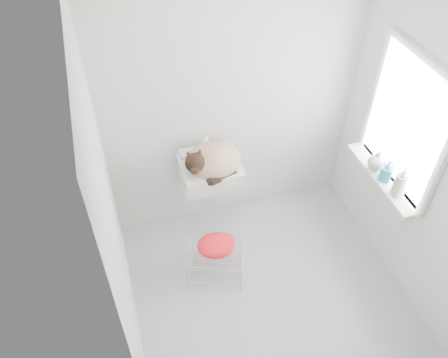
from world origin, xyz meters
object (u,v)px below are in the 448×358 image
object	(u,v)px
sink	(210,164)
bottle_a	(396,195)
bottle_b	(384,180)
bottle_c	(375,168)
wire_rack	(216,262)
cat	(212,161)

from	to	relation	value
sink	bottle_a	distance (m)	1.49
bottle_b	bottle_c	world-z (taller)	bottle_b
wire_rack	bottle_a	bearing A→B (deg)	-11.89
wire_rack	bottle_b	xyz separation A→B (m)	(1.37, -0.11, 0.70)
sink	bottle_b	xyz separation A→B (m)	(1.28, -0.58, 0.00)
wire_rack	bottle_b	size ratio (longest dim) A/B	2.38
wire_rack	cat	bearing A→B (deg)	77.59
bottle_a	cat	bearing A→B (deg)	149.69
sink	bottle_a	size ratio (longest dim) A/B	2.08
wire_rack	bottle_a	world-z (taller)	bottle_a
cat	sink	bearing A→B (deg)	122.57
bottle_a	bottle_c	xyz separation A→B (m)	(0.00, 0.32, 0.00)
bottle_a	bottle_b	size ratio (longest dim) A/B	1.24
bottle_b	bottle_a	bearing A→B (deg)	-90.00
wire_rack	bottle_a	size ratio (longest dim) A/B	1.93
cat	bottle_a	world-z (taller)	cat
sink	wire_rack	distance (m)	0.85
cat	bottle_b	size ratio (longest dim) A/B	2.48
wire_rack	bottle_c	bearing A→B (deg)	1.38
bottle_c	bottle_a	bearing A→B (deg)	-90.00
cat	bottle_b	xyz separation A→B (m)	(1.27, -0.56, -0.04)
wire_rack	sink	bearing A→B (deg)	79.39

